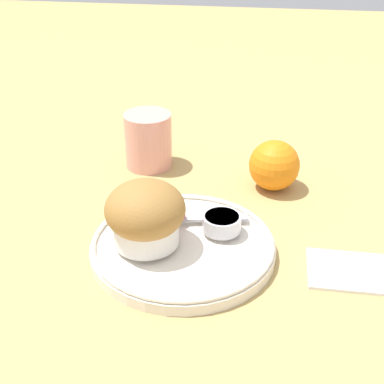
{
  "coord_description": "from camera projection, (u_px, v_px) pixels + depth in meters",
  "views": [
    {
      "loc": [
        0.1,
        -0.51,
        0.39
      ],
      "look_at": [
        0.02,
        0.05,
        0.06
      ],
      "focal_mm": 50.0,
      "sensor_mm": 36.0,
      "label": 1
    }
  ],
  "objects": [
    {
      "name": "plate",
      "position": [
        183.0,
        245.0,
        0.64
      ],
      "size": [
        0.22,
        0.22,
        0.02
      ],
      "color": "silver",
      "rests_on": "ground_plane"
    },
    {
      "name": "cream_ramekin",
      "position": [
        222.0,
        222.0,
        0.65
      ],
      "size": [
        0.05,
        0.05,
        0.02
      ],
      "color": "silver",
      "rests_on": "plate"
    },
    {
      "name": "muffin",
      "position": [
        145.0,
        215.0,
        0.61
      ],
      "size": [
        0.09,
        0.09,
        0.08
      ],
      "color": "silver",
      "rests_on": "plate"
    },
    {
      "name": "butter_knife",
      "position": [
        188.0,
        218.0,
        0.67
      ],
      "size": [
        0.15,
        0.04,
        0.0
      ],
      "rotation": [
        0.0,
        0.0,
        0.18
      ],
      "color": "#B7B7BC",
      "rests_on": "plate"
    },
    {
      "name": "orange_fruit",
      "position": [
        274.0,
        165.0,
        0.77
      ],
      "size": [
        0.07,
        0.07,
        0.07
      ],
      "color": "orange",
      "rests_on": "ground_plane"
    },
    {
      "name": "berry_pair",
      "position": [
        170.0,
        214.0,
        0.67
      ],
      "size": [
        0.03,
        0.02,
        0.02
      ],
      "color": "maroon",
      "rests_on": "plate"
    },
    {
      "name": "ground_plane",
      "position": [
        173.0,
        252.0,
        0.65
      ],
      "size": [
        3.0,
        3.0,
        0.0
      ],
      "primitive_type": "plane",
      "color": "tan"
    },
    {
      "name": "juice_glass",
      "position": [
        148.0,
        140.0,
        0.83
      ],
      "size": [
        0.07,
        0.07,
        0.09
      ],
      "color": "#E5998C",
      "rests_on": "ground_plane"
    },
    {
      "name": "folded_napkin",
      "position": [
        367.0,
        272.0,
        0.61
      ],
      "size": [
        0.13,
        0.07,
        0.01
      ],
      "color": "white",
      "rests_on": "ground_plane"
    }
  ]
}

